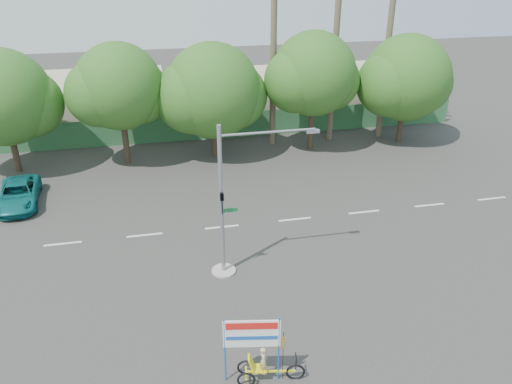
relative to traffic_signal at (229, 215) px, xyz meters
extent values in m
plane|color=#33302D|center=(2.20, -3.98, -2.92)|extent=(120.00, 120.00, 0.00)
cube|color=#336B3D|center=(2.20, 17.52, -1.92)|extent=(38.00, 0.08, 2.00)
cube|color=#B6AF91|center=(-7.80, 22.02, -0.92)|extent=(12.00, 8.00, 4.00)
cube|color=#B6AF91|center=(10.20, 22.02, -1.12)|extent=(14.00, 8.00, 3.60)
cylinder|color=#473828|center=(-11.80, 14.02, -1.16)|extent=(0.40, 0.40, 3.52)
sphere|color=#275418|center=(-11.80, 14.02, 2.04)|extent=(6.00, 6.00, 6.00)
sphere|color=#275418|center=(-10.45, 14.32, 1.48)|extent=(4.32, 4.32, 4.32)
cylinder|color=#473828|center=(-4.80, 14.02, -1.05)|extent=(0.40, 0.40, 3.74)
sphere|color=#275418|center=(-4.80, 14.02, 2.35)|extent=(5.60, 5.60, 5.60)
sphere|color=#275418|center=(-3.54, 14.32, 1.76)|extent=(4.03, 4.03, 4.03)
sphere|color=#275418|center=(-6.06, 13.77, 2.01)|extent=(4.26, 4.26, 4.26)
cylinder|color=#473828|center=(1.20, 14.02, -1.27)|extent=(0.40, 0.40, 3.30)
sphere|color=#275418|center=(1.20, 14.02, 1.73)|extent=(6.40, 6.40, 6.40)
sphere|color=#275418|center=(2.64, 14.32, 1.21)|extent=(4.61, 4.61, 4.61)
sphere|color=#275418|center=(-0.24, 13.77, 1.43)|extent=(4.86, 4.86, 4.86)
cylinder|color=#473828|center=(8.20, 14.02, -0.98)|extent=(0.40, 0.40, 3.87)
sphere|color=#275418|center=(8.20, 14.02, 2.54)|extent=(5.80, 5.80, 5.80)
sphere|color=#275418|center=(9.50, 14.32, 1.92)|extent=(4.18, 4.18, 4.18)
sphere|color=#275418|center=(6.89, 13.77, 2.19)|extent=(4.41, 4.41, 4.41)
cylinder|color=#473828|center=(15.20, 14.02, -1.20)|extent=(0.40, 0.40, 3.43)
sphere|color=#275418|center=(15.20, 14.02, 1.92)|extent=(6.20, 6.20, 6.20)
sphere|color=#275418|center=(16.59, 14.32, 1.37)|extent=(4.46, 4.46, 4.46)
sphere|color=#275418|center=(13.80, 13.77, 1.61)|extent=(4.71, 4.71, 4.71)
cylinder|color=#70604C|center=(10.20, 15.52, 5.58)|extent=(0.44, 0.44, 17.00)
cylinder|color=#70604C|center=(14.20, 15.52, 4.58)|extent=(0.44, 0.44, 15.00)
cylinder|color=#70604C|center=(5.70, 15.52, 4.08)|extent=(0.44, 0.44, 14.00)
cylinder|color=gray|center=(-0.30, 0.02, -2.87)|extent=(1.10, 1.10, 0.10)
cylinder|color=gray|center=(-0.30, 0.02, 0.58)|extent=(0.18, 0.18, 7.00)
cylinder|color=gray|center=(1.70, 0.02, 3.63)|extent=(4.00, 0.10, 0.10)
cube|color=gray|center=(3.60, 0.02, 3.53)|extent=(0.55, 0.20, 0.12)
imported|color=black|center=(-0.30, -0.20, 0.68)|extent=(0.16, 0.20, 1.00)
cube|color=#14662D|center=(0.05, 0.02, 0.23)|extent=(0.70, 0.04, 0.18)
torus|color=black|center=(1.16, -6.68, -2.62)|extent=(0.67, 0.20, 0.67)
torus|color=black|center=(-0.44, -6.11, -2.64)|extent=(0.63, 0.18, 0.63)
torus|color=black|center=(-0.54, -6.65, -2.64)|extent=(0.63, 0.18, 0.63)
cube|color=yellow|center=(0.34, -6.53, -2.56)|extent=(1.67, 0.36, 0.06)
cube|color=yellow|center=(-0.49, -6.38, -2.62)|extent=(0.16, 0.60, 0.05)
cube|color=yellow|center=(-0.05, -6.46, -2.42)|extent=(0.56, 0.50, 0.06)
cube|color=yellow|center=(-0.32, -6.41, -2.15)|extent=(0.30, 0.45, 0.54)
cylinder|color=black|center=(1.16, -6.68, -2.23)|extent=(0.03, 0.03, 0.54)
cube|color=black|center=(1.16, -6.68, -1.96)|extent=(0.12, 0.45, 0.04)
imported|color=#CCB284|center=(0.09, -6.49, -2.05)|extent=(0.32, 0.43, 1.07)
cylinder|color=blue|center=(-1.17, -6.26, -1.58)|extent=(0.06, 0.06, 2.67)
cylinder|color=blue|center=(0.58, -6.57, -1.58)|extent=(0.06, 0.06, 2.67)
cube|color=white|center=(-0.30, -6.41, -0.89)|extent=(1.86, 0.38, 1.09)
cube|color=red|center=(-0.30, -6.45, -0.54)|extent=(1.66, 0.31, 0.26)
cube|color=blue|center=(-0.30, -6.45, -1.04)|extent=(1.66, 0.31, 0.14)
cylinder|color=black|center=(0.72, -6.60, -1.88)|extent=(0.02, 0.02, 2.08)
cube|color=red|center=(0.38, -6.54, -1.24)|extent=(0.87, 0.18, 0.65)
imported|color=#0E6767|center=(-10.75, 8.96, -2.27)|extent=(2.52, 4.82, 1.30)
camera|label=1|loc=(-2.73, -18.62, 10.40)|focal=35.00mm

